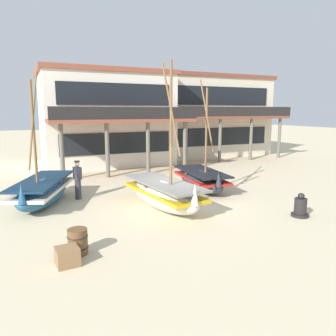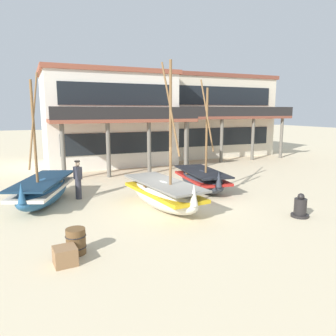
# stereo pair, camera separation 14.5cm
# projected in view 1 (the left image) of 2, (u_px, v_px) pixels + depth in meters

# --- Properties ---
(ground_plane) EXTENTS (120.00, 120.00, 0.00)m
(ground_plane) POSITION_uv_depth(u_px,v_px,m) (178.00, 206.00, 13.11)
(ground_plane) COLOR beige
(fishing_boat_near_left) EXTENTS (1.93, 3.97, 5.23)m
(fishing_boat_near_left) POSITION_uv_depth(u_px,v_px,m) (201.00, 179.00, 15.64)
(fishing_boat_near_left) COLOR #2D333D
(fishing_boat_near_left) RESTS_ON ground
(fishing_boat_centre_large) EXTENTS (1.99, 4.44, 5.57)m
(fishing_boat_centre_large) POSITION_uv_depth(u_px,v_px,m) (164.00, 194.00, 12.66)
(fishing_boat_centre_large) COLOR silver
(fishing_boat_centre_large) RESTS_ON ground
(fishing_boat_far_right) EXTENTS (2.98, 4.52, 5.27)m
(fishing_boat_far_right) POSITION_uv_depth(u_px,v_px,m) (43.00, 191.00, 13.21)
(fishing_boat_far_right) COLOR #23517A
(fishing_boat_far_right) RESTS_ON ground
(fisherman_by_hull) EXTENTS (0.35, 0.42, 1.68)m
(fisherman_by_hull) POSITION_uv_depth(u_px,v_px,m) (78.00, 180.00, 14.00)
(fisherman_by_hull) COLOR #33333D
(fisherman_by_hull) RESTS_ON ground
(capstan_winch) EXTENTS (0.63, 0.63, 0.88)m
(capstan_winch) POSITION_uv_depth(u_px,v_px,m) (300.00, 207.00, 11.76)
(capstan_winch) COLOR black
(capstan_winch) RESTS_ON ground
(wooden_barrel) EXTENTS (0.56, 0.56, 0.70)m
(wooden_barrel) POSITION_uv_depth(u_px,v_px,m) (78.00, 242.00, 8.66)
(wooden_barrel) COLOR brown
(wooden_barrel) RESTS_ON ground
(cargo_crate) EXTENTS (0.59, 0.59, 0.45)m
(cargo_crate) POSITION_uv_depth(u_px,v_px,m) (67.00, 256.00, 8.05)
(cargo_crate) COLOR olive
(cargo_crate) RESTS_ON ground
(harbor_building_main) EXTENTS (9.06, 9.08, 6.55)m
(harbor_building_main) POSITION_uv_depth(u_px,v_px,m) (106.00, 118.00, 23.53)
(harbor_building_main) COLOR silver
(harbor_building_main) RESTS_ON ground
(harbor_building_annex) EXTENTS (10.42, 7.41, 6.70)m
(harbor_building_annex) POSITION_uv_depth(u_px,v_px,m) (207.00, 116.00, 28.26)
(harbor_building_annex) COLOR beige
(harbor_building_annex) RESTS_ON ground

